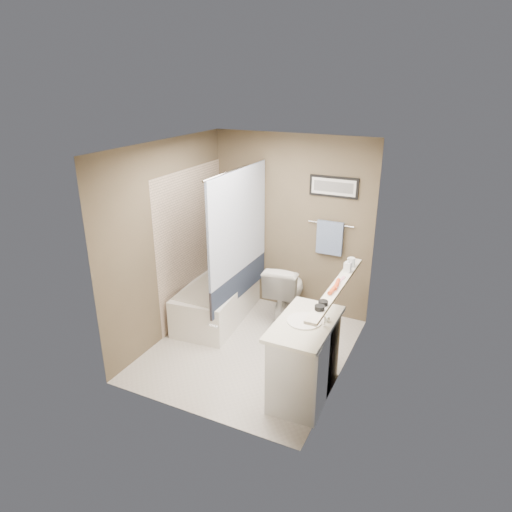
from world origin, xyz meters
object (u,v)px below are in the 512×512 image
at_px(hair_brush_back, 337,284).
at_px(soap_bottle, 348,265).
at_px(bathtub, 219,299).
at_px(vanity, 304,360).
at_px(candle_bowl_near, 320,308).
at_px(candle_bowl_far, 323,303).
at_px(toilet, 286,291).
at_px(hair_brush_front, 333,289).
at_px(glass_jar, 351,262).

distance_m(hair_brush_back, soap_bottle, 0.40).
distance_m(bathtub, vanity, 1.92).
relative_size(vanity, candle_bowl_near, 10.00).
bearing_deg(candle_bowl_far, toilet, 122.51).
height_order(hair_brush_front, glass_jar, glass_jar).
bearing_deg(bathtub, hair_brush_front, -30.47).
relative_size(vanity, candle_bowl_far, 10.00).
relative_size(toilet, hair_brush_back, 3.63).
height_order(candle_bowl_near, candle_bowl_far, same).
distance_m(bathtub, toilet, 0.91).
distance_m(toilet, hair_brush_front, 1.69).
distance_m(vanity, glass_jar, 1.20).
height_order(hair_brush_front, soap_bottle, soap_bottle).
height_order(bathtub, candle_bowl_near, candle_bowl_near).
distance_m(candle_bowl_near, hair_brush_back, 0.54).
bearing_deg(vanity, bathtub, 143.97).
distance_m(candle_bowl_far, soap_bottle, 0.84).
bearing_deg(hair_brush_front, bathtub, 155.05).
xyz_separation_m(toilet, glass_jar, (0.96, -0.50, 0.77)).
distance_m(vanity, hair_brush_back, 0.83).
xyz_separation_m(candle_bowl_near, hair_brush_front, (0.00, 0.42, 0.00)).
bearing_deg(soap_bottle, hair_brush_front, -90.00).
bearing_deg(toilet, candle_bowl_far, 116.29).
relative_size(hair_brush_front, hair_brush_back, 1.00).
height_order(vanity, soap_bottle, soap_bottle).
bearing_deg(soap_bottle, glass_jar, 90.00).
bearing_deg(soap_bottle, candle_bowl_near, -90.00).
bearing_deg(hair_brush_back, bathtub, 158.40).
bearing_deg(hair_brush_front, hair_brush_back, 90.00).
relative_size(candle_bowl_near, hair_brush_front, 0.41).
xyz_separation_m(toilet, candle_bowl_near, (0.96, -1.60, 0.74)).
height_order(bathtub, hair_brush_front, hair_brush_front).
xyz_separation_m(vanity, glass_jar, (0.19, 0.90, 0.77)).
bearing_deg(hair_brush_front, soap_bottle, 90.00).
height_order(candle_bowl_near, hair_brush_front, hair_brush_front).
relative_size(candle_bowl_far, glass_jar, 0.90).
relative_size(vanity, soap_bottle, 5.64).
distance_m(bathtub, candle_bowl_near, 2.35).
bearing_deg(candle_bowl_near, vanity, 132.97).
distance_m(toilet, glass_jar, 1.32).
distance_m(candle_bowl_near, candle_bowl_far, 0.10).
bearing_deg(hair_brush_back, hair_brush_front, -90.00).
distance_m(hair_brush_back, glass_jar, 0.56).
relative_size(toilet, glass_jar, 7.99).
height_order(toilet, hair_brush_front, hair_brush_front).
height_order(toilet, soap_bottle, soap_bottle).
distance_m(vanity, candle_bowl_near, 0.78).
height_order(bathtub, hair_brush_back, hair_brush_back).
relative_size(bathtub, candle_bowl_far, 16.67).
height_order(toilet, candle_bowl_far, candle_bowl_far).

